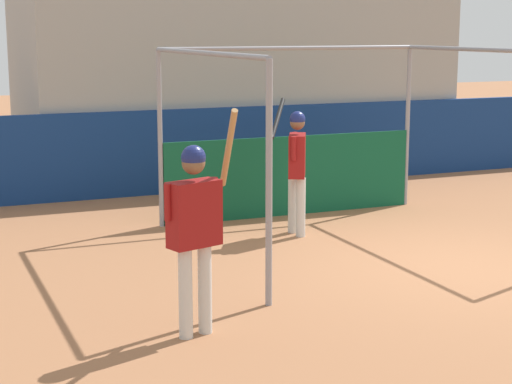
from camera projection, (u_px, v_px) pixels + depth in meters
ground_plane at (462, 266)px, 10.39m from camera, size 60.00×60.00×0.00m
outfield_wall at (270, 146)px, 15.56m from camera, size 24.00×0.12×1.46m
bleacher_section at (229, 82)px, 17.23m from camera, size 8.15×4.00×3.54m
batting_cage at (310, 148)px, 12.46m from camera, size 4.21×3.99×2.58m
player_batter at (296, 161)px, 11.79m from camera, size 0.58×0.95×1.86m
player_waiting at (195, 221)px, 7.84m from camera, size 0.75×0.59×2.14m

